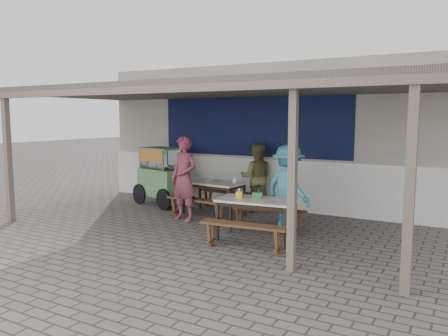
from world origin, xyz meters
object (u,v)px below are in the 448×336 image
donation_box (257,195)px  condiment_jar (235,180)px  table_right (257,203)px  patron_street_side (184,178)px  patron_right_table (288,188)px  bench_left_wall (228,196)px  patron_wall_side (256,177)px  table_left (213,185)px  bench_left_street (197,204)px  tissue_box (239,194)px  condiment_bowl (210,180)px  vendor_cart (161,174)px  bench_right_wall (268,214)px  bench_right_street (243,230)px

donation_box → condiment_jar: 1.97m
condiment_jar → table_right: bearing=-50.9°
patron_street_side → patron_right_table: 2.25m
bench_left_wall → patron_wall_side: (0.65, 0.22, 0.46)m
table_left → bench_left_wall: bearing=90.0°
bench_left_street → patron_wall_side: 1.67m
patron_wall_side → donation_box: size_ratio=9.52×
table_right → patron_wall_side: patron_wall_side is taller
patron_wall_side → tissue_box: (0.72, -2.25, 0.01)m
donation_box → condiment_bowl: size_ratio=0.78×
bench_left_street → donation_box: bearing=-17.4°
tissue_box → condiment_bowl: 2.16m
table_left → donation_box: bearing=-32.6°
vendor_cart → tissue_box: size_ratio=16.18×
bench_left_street → table_right: bearing=-19.5°
bench_right_wall → condiment_jar: 1.62m
bench_right_wall → vendor_cart: bearing=156.9°
patron_right_table → condiment_jar: patron_right_table is taller
donation_box → patron_wall_side: bearing=115.7°
bench_left_street → tissue_box: (1.47, -0.83, 0.47)m
bench_left_street → condiment_jar: 1.04m
bench_left_street → tissue_box: 1.75m
patron_street_side → condiment_jar: (0.70, 0.97, -0.11)m
bench_right_street → bench_right_wall: same height
bench_left_wall → tissue_box: bearing=-51.2°
bench_left_wall → condiment_bowl: condiment_bowl is taller
tissue_box → patron_wall_side: bearing=107.6°
patron_right_table → bench_right_wall: bearing=72.6°
table_left → vendor_cart: 1.70m
patron_right_table → bench_left_street: bearing=30.1°
patron_wall_side → condiment_jar: patron_wall_side is taller
tissue_box → vendor_cart: bearing=151.2°
table_left → bench_right_street: (1.83, -2.08, -0.33)m
patron_wall_side → donation_box: patron_wall_side is taller
patron_street_side → patron_right_table: bearing=18.9°
table_left → table_right: bearing=-34.0°
table_left → patron_wall_side: patron_wall_side is taller
table_left → bench_right_wall: table_left is taller
bench_right_wall → patron_street_side: size_ratio=0.83×
condiment_jar → bench_right_wall: bearing=-37.5°
bench_left_street → vendor_cart: size_ratio=0.80×
tissue_box → donation_box: bearing=17.6°
patron_street_side → patron_right_table: patron_street_side is taller
patron_right_table → condiment_bowl: 2.18m
patron_wall_side → condiment_bowl: patron_wall_side is taller
table_left → bench_left_street: (-0.05, -0.60, -0.33)m
table_left → tissue_box: bearing=-40.5°
bench_right_street → patron_street_side: (-2.07, 1.28, 0.57)m
patron_right_table → tissue_box: size_ratio=14.54×
table_left → patron_right_table: bearing=-8.3°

